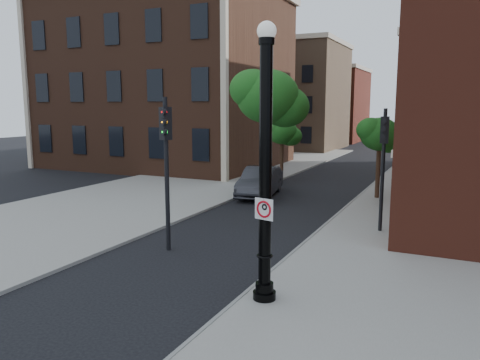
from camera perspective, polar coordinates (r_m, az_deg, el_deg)
The scene contains 16 objects.
ground at distance 13.51m, azimuth -8.52°, elevation -13.28°, with size 120.00×120.00×0.00m, color black.
sidewalk_right at distance 20.98m, azimuth 21.80°, elevation -5.55°, with size 8.00×60.00×0.12m, color gray.
sidewalk_left at distance 32.95m, azimuth -4.14°, elevation 0.21°, with size 10.00×50.00×0.12m, color gray.
curb_edge at distance 21.54m, azimuth 11.24°, elevation -4.66°, with size 0.10×60.00×0.14m, color gray.
victorian_building at distance 41.49m, azimuth -8.78°, elevation 13.97°, with size 18.60×14.60×17.95m.
bg_building_tan_a at distance 57.58m, azimuth 6.11°, elevation 9.89°, with size 12.00×12.00×12.00m, color brown.
bg_building_red at distance 70.94m, azimuth 9.89°, elevation 8.83°, with size 12.00×12.00×10.00m, color maroon.
lamppost at distance 11.74m, azimuth 3.11°, elevation 0.08°, with size 0.60×0.60×7.11m.
no_parking_sign at distance 11.70m, azimuth 2.94°, elevation -3.55°, with size 0.54×0.15×0.55m.
parked_car at distance 26.69m, azimuth 2.46°, elevation -0.20°, with size 1.75×5.02×1.65m, color #2E2E33.
traffic_signal_left at distance 16.40m, azimuth -9.01°, elevation 3.81°, with size 0.43×0.48×5.41m.
traffic_signal_right at distance 19.26m, azimuth 17.10°, elevation 3.48°, with size 0.33×0.42×5.01m.
utility_pole at distance 20.85m, azimuth 18.89°, elevation 0.37°, with size 0.09×0.09×4.28m, color #999999.
street_tree_a at distance 24.58m, azimuth 3.56°, elevation 9.97°, with size 3.87×3.50×6.97m.
street_tree_b at distance 31.22m, azimuth 5.21°, elevation 5.83°, with size 2.38×2.15×4.29m.
street_tree_c at distance 26.42m, azimuth 16.73°, elevation 5.25°, with size 2.49×2.25×4.49m.
Camera 1 is at (7.05, -10.33, 5.11)m, focal length 35.00 mm.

